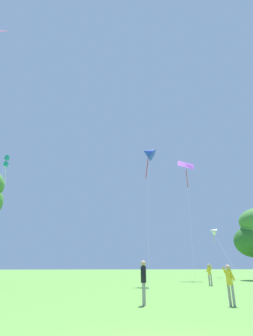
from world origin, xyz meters
The scene contains 7 objects.
kite_teal_box centered at (-14.53, 37.20, 17.49)m, with size 2.01×11.87×18.64m.
kite_blue_delta centered at (4.93, 20.34, 13.02)m, with size 3.02×7.75×13.91m.
kite_purple_streamer centered at (12.59, 28.61, 14.60)m, with size 5.12×9.45×16.32m.
kite_white_distant centered at (20.12, 37.35, 7.18)m, with size 4.06×12.52×7.91m.
person_foreground_watcher centered at (1.09, 6.83, 1.04)m, with size 0.29×0.54×1.73m.
person_with_spool centered at (4.56, 6.07, 0.94)m, with size 0.37×0.44×1.56m.
person_near_tree centered at (9.34, 17.79, 1.05)m, with size 0.49×0.42×1.75m.
Camera 1 is at (-1.54, -4.87, 1.45)m, focal length 28.02 mm.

